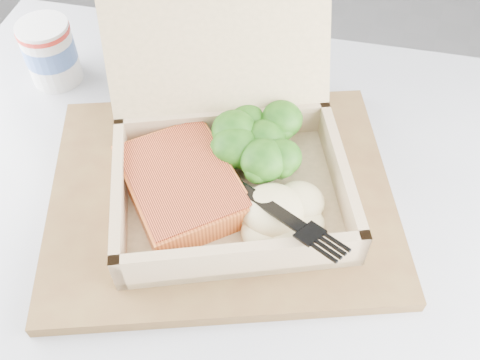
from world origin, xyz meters
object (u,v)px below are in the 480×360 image
(serving_tray, at_px, (222,194))
(paper_cup, at_px, (50,51))
(takeout_container, at_px, (227,137))
(cafe_table, at_px, (197,314))

(serving_tray, xyz_separation_m, paper_cup, (-0.27, 0.11, 0.04))
(takeout_container, xyz_separation_m, paper_cup, (-0.26, 0.08, -0.02))
(takeout_container, bearing_deg, serving_tray, -109.13)
(serving_tray, relative_size, takeout_container, 1.06)
(serving_tray, distance_m, paper_cup, 0.29)
(cafe_table, relative_size, serving_tray, 2.28)
(cafe_table, bearing_deg, paper_cup, 146.85)
(serving_tray, xyz_separation_m, takeout_container, (-0.00, 0.03, 0.06))
(cafe_table, xyz_separation_m, takeout_container, (0.01, 0.09, 0.24))
(paper_cup, bearing_deg, cafe_table, -33.15)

